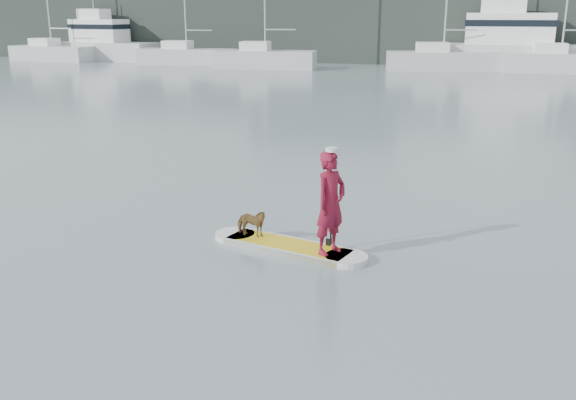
% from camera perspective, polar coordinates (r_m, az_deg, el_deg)
% --- Properties ---
extents(ground, '(140.00, 140.00, 0.00)m').
position_cam_1_polar(ground, '(9.19, -7.62, -12.51)').
color(ground, slate).
rests_on(ground, ground).
extents(paddleboard, '(3.21, 1.46, 0.12)m').
position_cam_1_polar(paddleboard, '(12.42, 0.00, -4.16)').
color(paddleboard, yellow).
rests_on(paddleboard, ground).
extents(paddler, '(0.74, 0.83, 1.91)m').
position_cam_1_polar(paddler, '(11.69, 3.81, -0.27)').
color(paddler, maroon).
rests_on(paddler, paddleboard).
extents(white_cap, '(0.22, 0.22, 0.07)m').
position_cam_1_polar(white_cap, '(11.45, 3.90, 4.50)').
color(white_cap, silver).
rests_on(white_cap, paddler).
extents(dog, '(0.70, 0.38, 0.56)m').
position_cam_1_polar(dog, '(12.74, -3.29, -2.03)').
color(dog, brown).
rests_on(dog, paddleboard).
extents(paddle, '(0.11, 0.30, 2.00)m').
position_cam_1_polar(paddle, '(12.12, 3.65, -1.05)').
color(paddle, black).
rests_on(paddle, ground).
extents(sailboat_a, '(8.40, 3.53, 11.83)m').
position_cam_1_polar(sailboat_a, '(65.33, -20.26, 12.23)').
color(sailboat_a, silver).
rests_on(sailboat_a, ground).
extents(sailboat_b, '(8.50, 3.01, 12.44)m').
position_cam_1_polar(sailboat_b, '(57.77, -9.04, 12.64)').
color(sailboat_b, silver).
rests_on(sailboat_b, ground).
extents(sailboat_c, '(8.24, 3.40, 11.52)m').
position_cam_1_polar(sailboat_c, '(52.91, -2.11, 12.49)').
color(sailboat_c, silver).
rests_on(sailboat_c, ground).
extents(sailboat_d, '(8.99, 4.20, 12.75)m').
position_cam_1_polar(sailboat_d, '(52.78, 13.53, 12.12)').
color(sailboat_d, silver).
rests_on(sailboat_d, ground).
extents(sailboat_e, '(8.35, 2.77, 12.09)m').
position_cam_1_polar(sailboat_e, '(53.51, 22.98, 11.30)').
color(sailboat_e, silver).
rests_on(sailboat_e, ground).
extents(motor_yacht_a, '(12.13, 4.16, 7.20)m').
position_cam_1_polar(motor_yacht_a, '(55.18, 19.69, 12.96)').
color(motor_yacht_a, silver).
rests_on(motor_yacht_a, ground).
extents(motor_yacht_b, '(9.80, 4.55, 6.22)m').
position_cam_1_polar(motor_yacht_b, '(64.81, -16.00, 13.40)').
color(motor_yacht_b, silver).
rests_on(motor_yacht_b, ground).
extents(shore_mass, '(90.00, 6.00, 6.00)m').
position_cam_1_polar(shore_mass, '(60.48, 12.70, 14.64)').
color(shore_mass, '#212924').
rests_on(shore_mass, ground).
extents(shore_building_west, '(14.00, 4.00, 9.00)m').
position_cam_1_polar(shore_building_west, '(62.79, 3.31, 16.41)').
color(shore_building_west, '#212924').
rests_on(shore_building_west, ground).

